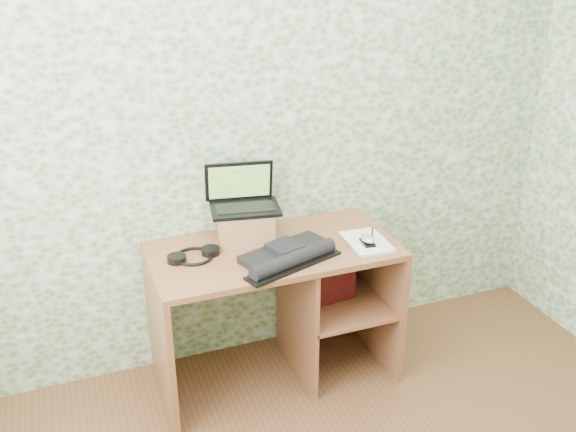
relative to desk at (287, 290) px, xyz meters
name	(u,v)px	position (x,y,z in m)	size (l,w,h in m)	color
wall_back	(252,122)	(-0.08, 0.28, 0.82)	(3.50, 3.50, 0.00)	white
desk	(287,290)	(0.00, 0.00, 0.00)	(1.20, 0.60, 0.75)	brown
riser	(246,225)	(-0.17, 0.12, 0.35)	(0.27, 0.22, 0.16)	#936542
laptop	(243,197)	(-0.17, 0.15, 0.48)	(0.37, 0.29, 0.22)	black
keyboard	(289,255)	(-0.05, -0.17, 0.29)	(0.51, 0.40, 0.07)	black
headphones	(194,256)	(-0.46, 0.01, 0.28)	(0.26, 0.21, 0.03)	black
notepad	(367,242)	(0.37, -0.14, 0.28)	(0.19, 0.27, 0.01)	white
mouse	(368,240)	(0.36, -0.17, 0.30)	(0.06, 0.10, 0.03)	silver
pen	(372,233)	(0.44, -0.07, 0.28)	(0.01, 0.01, 0.12)	black
red_box	(330,274)	(0.23, -0.03, 0.07)	(0.26, 0.08, 0.31)	maroon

